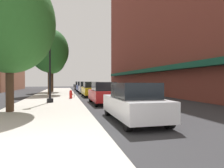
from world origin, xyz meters
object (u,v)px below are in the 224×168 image
at_px(tree_mid, 49,51).
at_px(fire_hydrant, 71,94).
at_px(tree_near, 9,22).
at_px(car_silver, 86,88).
at_px(car_blue, 82,87).
at_px(car_black, 79,86).
at_px(parking_meter_near, 74,89).
at_px(car_yellow, 91,89).
at_px(lamppost, 50,62).
at_px(car_white, 134,102).
at_px(car_red, 103,93).
at_px(tree_far, 52,58).

bearing_deg(tree_mid, fire_hydrant, -70.34).
bearing_deg(tree_mid, tree_near, -94.26).
distance_m(tree_mid, car_silver, 7.14).
bearing_deg(car_blue, car_black, 92.24).
height_order(parking_meter_near, car_yellow, car_yellow).
bearing_deg(car_black, tree_near, -102.96).
xyz_separation_m(lamppost, tree_near, (-1.74, -4.20, 1.64)).
height_order(car_white, car_black, same).
height_order(tree_near, car_white, tree_near).
bearing_deg(car_blue, car_silver, -87.76).
bearing_deg(car_red, tree_near, -149.62).
distance_m(lamppost, fire_hydrant, 4.32).
bearing_deg(car_silver, car_blue, 90.16).
xyz_separation_m(tree_near, tree_far, (0.95, 19.79, 0.38)).
bearing_deg(car_white, car_black, 89.74).
bearing_deg(fire_hydrant, lamppost, -118.67).
bearing_deg(tree_near, fire_hydrant, 64.89).
xyz_separation_m(tree_near, car_blue, (5.69, 22.15, -4.04)).
bearing_deg(car_red, car_white, -90.58).
xyz_separation_m(tree_mid, car_red, (4.67, -10.31, -4.62)).
distance_m(fire_hydrant, tree_mid, 8.51).
height_order(tree_mid, car_silver, tree_mid).
height_order(parking_meter_near, car_white, car_white).
bearing_deg(car_white, fire_hydrant, 102.20).
bearing_deg(car_silver, car_yellow, -89.84).
bearing_deg(car_yellow, tree_mid, 145.86).
bearing_deg(tree_near, tree_far, 87.24).
xyz_separation_m(parking_meter_near, tree_mid, (-2.72, 4.97, 4.48)).
relative_size(car_yellow, car_silver, 1.00).
xyz_separation_m(parking_meter_near, car_silver, (1.95, 7.75, -0.14)).
relative_size(lamppost, car_blue, 1.37).
xyz_separation_m(fire_hydrant, car_yellow, (2.33, 3.44, 0.29)).
bearing_deg(lamppost, car_silver, 72.17).
bearing_deg(car_yellow, car_blue, 89.52).
xyz_separation_m(fire_hydrant, car_white, (2.33, -10.55, 0.29)).
bearing_deg(tree_mid, car_white, -74.72).
xyz_separation_m(car_silver, car_black, (0.00, 12.33, 0.00)).
xyz_separation_m(tree_near, tree_mid, (1.02, 13.73, 0.59)).
xyz_separation_m(lamppost, car_yellow, (3.96, 6.41, -2.39)).
relative_size(tree_near, car_white, 1.73).
xyz_separation_m(fire_hydrant, car_blue, (2.33, 14.98, 0.29)).
relative_size(tree_near, car_yellow, 1.73).
distance_m(fire_hydrant, parking_meter_near, 1.68).
bearing_deg(tree_near, tree_mid, 85.74).
distance_m(car_silver, car_blue, 5.65).
distance_m(lamppost, car_yellow, 7.91).
distance_m(lamppost, car_black, 25.06).
bearing_deg(tree_mid, car_black, 72.82).
xyz_separation_m(car_yellow, car_blue, (0.00, 11.54, 0.00)).
bearing_deg(tree_far, car_blue, 26.50).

